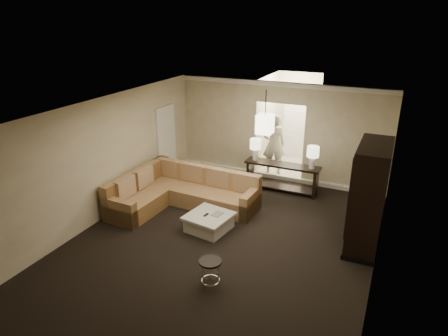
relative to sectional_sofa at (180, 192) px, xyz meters
The scene contains 19 objects.
ground 2.14m from the sectional_sofa, 37.41° to the right, with size 8.00×8.00×0.00m, color black.
wall_back 3.36m from the sectional_sofa, 58.33° to the left, with size 6.00×0.04×2.80m, color beige.
wall_front 5.64m from the sectional_sofa, 72.39° to the right, with size 6.00×0.04×2.80m, color beige.
wall_left 2.12m from the sectional_sofa, 135.90° to the right, with size 0.04×8.00×2.80m, color beige.
wall_right 4.96m from the sectional_sofa, 15.34° to the right, with size 0.04×8.00×2.80m, color beige.
ceiling 3.23m from the sectional_sofa, 37.41° to the right, with size 6.00×8.00×0.02m, color silver.
crown_molding 3.94m from the sectional_sofa, 57.85° to the left, with size 6.00×0.10×0.12m, color white.
baseboard 3.17m from the sectional_sofa, 57.85° to the left, with size 6.00×0.10×0.12m, color white.
side_door 2.11m from the sectional_sofa, 130.44° to the left, with size 0.05×0.90×2.10m, color white.
foyer 4.49m from the sectional_sofa, 67.56° to the left, with size 1.44×2.02×2.80m.
sectional_sofa is the anchor object (origin of this frame).
coffee_table 1.42m from the sectional_sofa, 32.62° to the right, with size 1.04×1.04×0.38m.
console_table 2.80m from the sectional_sofa, 43.18° to the left, with size 2.00×0.46×0.77m.
armoire 4.42m from the sectional_sofa, ahead, with size 0.65×1.52×2.19m.
drink_table 3.24m from the sectional_sofa, 50.09° to the right, with size 0.40×0.40×0.50m.
table_lamp_left 2.43m from the sectional_sofa, 56.44° to the left, with size 0.31×0.31×0.59m.
table_lamp_right 3.50m from the sectional_sofa, 34.28° to the left, with size 0.31×0.31×0.59m.
pendant_light 2.71m from the sectional_sofa, 40.21° to the left, with size 0.38×0.38×1.09m.
person 3.40m from the sectional_sofa, 64.52° to the left, with size 0.73×0.48×2.01m, color beige.
Camera 1 is at (3.05, -6.44, 4.54)m, focal length 32.00 mm.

